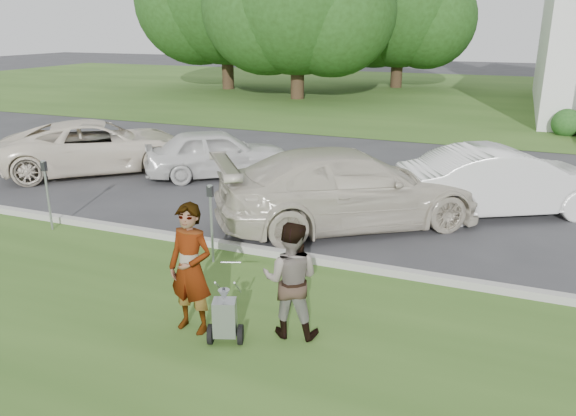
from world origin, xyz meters
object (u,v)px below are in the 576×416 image
Objects in this scene: person_left at (191,270)px; person_right at (291,281)px; parking_meter_near at (211,215)px; parking_meter_far at (47,187)px; car_b at (217,153)px; tree_back at (400,13)px; car_d at (505,181)px; striping_cart at (225,318)px; tree_left at (297,4)px; car_a at (99,146)px; car_c at (349,188)px.

person_right is at bearing 21.98° from person_left.
person_right is 1.13× the size of parking_meter_near.
person_right is at bearing -17.80° from parking_meter_far.
parking_meter_near is at bearing 171.13° from car_b.
car_b is at bearing 77.89° from parking_meter_far.
tree_back is 26.64m from car_d.
car_d is at bearing 45.97° from parking_meter_near.
striping_cart is at bearing -57.24° from parking_meter_near.
person_right is at bearing -69.08° from tree_left.
car_d is at bearing 28.29° from parking_meter_far.
car_b is (-2.83, 5.33, -0.24)m from parking_meter_near.
tree_left is at bearing 88.42° from striping_cart.
car_d is (7.52, -0.47, 0.08)m from car_b.
striping_cart is at bearing 125.95° from car_d.
car_a is at bearing 141.67° from person_left.
car_c is (7.96, -1.75, 0.08)m from car_a.
parking_meter_near is (-1.47, 2.29, 0.54)m from striping_cart.
tree_left reaches higher than car_d.
parking_meter_near is (-2.20, 1.75, 0.10)m from person_right.
car_c is (-0.51, 4.58, -0.00)m from person_right.
car_b is (-3.73, 7.48, -0.25)m from person_left.
parking_meter_near is (6.91, -22.08, -4.20)m from tree_left.
parking_meter_far is 4.95m from car_a.
parking_meter_far is at bearing 131.04° from car_b.
car_d is at bearing -93.16° from car_c.
person_left reaches higher than parking_meter_near.
striping_cart is 8.75m from car_b.
car_c is (8.60, -19.25, -4.30)m from tree_left.
parking_meter_far is (-3.93, 0.22, 0.02)m from parking_meter_near.
car_d is (3.00, 2.03, -0.05)m from car_c.
car_a is 0.95× the size of car_c.
person_left reaches higher than car_c.
tree_back is at bearing -91.12° from person_right.
car_b is at bearing -76.31° from tree_left.
tree_back is 6.51× the size of parking_meter_far.
car_d is (11.60, -17.23, -4.35)m from tree_left.
tree_left is 7.36× the size of parking_meter_near.
person_left is 1.24× the size of parking_meter_far.
tree_left is 2.69× the size of car_b.
person_left is 8.36m from car_b.
car_b is at bearing -89.82° from tree_back.
tree_left reaches higher than person_left.
tree_left is 6.54× the size of person_right.
person_left is 5.04m from car_c.
car_c reaches higher than striping_cart.
person_left is at bearing 133.73° from car_c.
person_left is at bearing 6.87° from person_right.
person_right is 0.29× the size of car_c.
tree_left is 2.32× the size of car_d.
tree_left is 25.80m from person_left.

